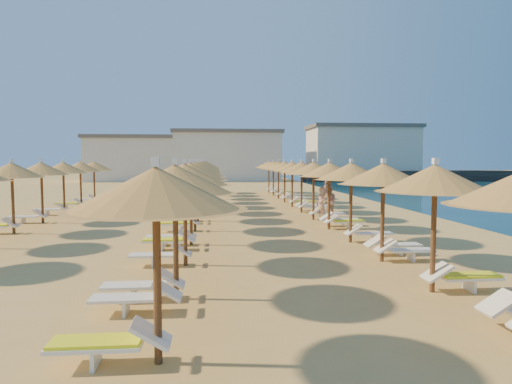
{
  "coord_description": "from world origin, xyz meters",
  "views": [
    {
      "loc": [
        -1.67,
        -20.35,
        3.02
      ],
      "look_at": [
        0.53,
        4.0,
        1.3
      ],
      "focal_mm": 32.0,
      "sensor_mm": 36.0,
      "label": 1
    }
  ],
  "objects": [
    {
      "name": "hotel_blocks",
      "position": [
        3.82,
        46.23,
        3.7
      ],
      "size": [
        47.55,
        10.18,
        8.1
      ],
      "color": "silver",
      "rests_on": "ground"
    },
    {
      "name": "beachgoer_b",
      "position": [
        4.35,
        3.12,
        0.84
      ],
      "size": [
        0.95,
        1.02,
        1.67
      ],
      "primitive_type": "imported",
      "rotation": [
        0.0,
        0.0,
        -1.05
      ],
      "color": "tan",
      "rests_on": "ground"
    },
    {
      "name": "loungers",
      "position": [
        -1.45,
        3.32,
        0.34
      ],
      "size": [
        16.34,
        35.41,
        0.66
      ],
      "color": "white",
      "rests_on": "ground"
    },
    {
      "name": "beachgoer_c",
      "position": [
        5.98,
        10.49,
        0.79
      ],
      "size": [
        0.98,
        0.85,
        1.58
      ],
      "primitive_type": "imported",
      "rotation": [
        0.0,
        0.0,
        -0.61
      ],
      "color": "tan",
      "rests_on": "ground"
    },
    {
      "name": "parasol_row_east",
      "position": [
        3.28,
        3.77,
        2.56
      ],
      "size": [
        2.68,
        37.55,
        3.07
      ],
      "color": "brown",
      "rests_on": "ground"
    },
    {
      "name": "jetty",
      "position": [
        25.88,
        42.62,
        0.75
      ],
      "size": [
        30.06,
        4.48,
        1.5
      ],
      "primitive_type": "cube",
      "rotation": [
        0.0,
        0.0,
        -0.02
      ],
      "color": "black",
      "rests_on": "ground"
    },
    {
      "name": "beachgoer_a",
      "position": [
        3.64,
        1.98,
        0.83
      ],
      "size": [
        0.61,
        0.71,
        1.66
      ],
      "primitive_type": "imported",
      "rotation": [
        0.0,
        0.0,
        -1.15
      ],
      "color": "tan",
      "rests_on": "ground"
    },
    {
      "name": "parasol_row_west",
      "position": [
        -2.52,
        3.77,
        2.56
      ],
      "size": [
        2.68,
        37.55,
        3.07
      ],
      "color": "brown",
      "rests_on": "ground"
    },
    {
      "name": "parasol_row_inland",
      "position": [
        -9.9,
        2.18,
        2.56
      ],
      "size": [
        2.68,
        21.7,
        3.07
      ],
      "color": "brown",
      "rests_on": "ground"
    },
    {
      "name": "ground",
      "position": [
        0.0,
        0.0,
        0.0
      ],
      "size": [
        220.0,
        220.0,
        0.0
      ],
      "primitive_type": "plane",
      "color": "tan",
      "rests_on": "ground"
    }
  ]
}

